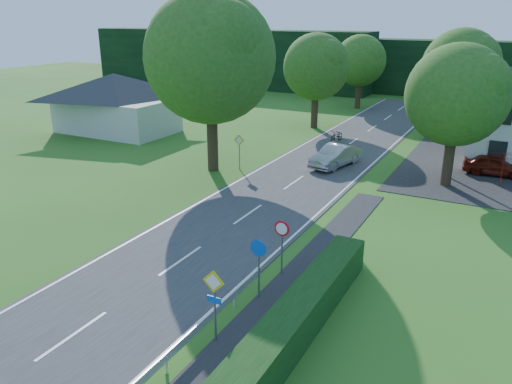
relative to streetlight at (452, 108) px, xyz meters
The scene contains 24 objects.
road 13.59m from the streetlight, 128.88° to the right, with size 7.00×80.00×0.04m, color #313234.
parking_pad 6.65m from the streetlight, 37.30° to the left, with size 14.00×16.00×0.04m, color black.
line_edge_left 15.73m from the streetlight, 138.52° to the right, with size 0.12×80.00×0.01m, color white.
line_edge_right 11.95m from the streetlight, 115.70° to the right, with size 0.12×80.00×0.01m, color white.
line_centre 13.58m from the streetlight, 128.88° to the right, with size 0.12×80.00×0.01m, color white, non-canonical shape.
tree_main 15.35m from the streetlight, 156.89° to the right, with size 9.40×9.40×11.64m, color #205018, non-canonical shape.
tree_left_far 16.45m from the streetlight, 142.56° to the left, with size 7.00×7.00×8.58m, color #205018, non-canonical shape.
tree_right_far 12.05m from the streetlight, 95.06° to the left, with size 7.40×7.40×9.09m, color #205018, non-canonical shape.
tree_left_back 25.34m from the streetlight, 119.73° to the left, with size 6.60×6.60×8.07m, color #205018, non-canonical shape.
tree_right_back 20.12m from the streetlight, 95.89° to the left, with size 6.20×6.20×7.56m, color #205018, non-canonical shape.
tree_right_mid 2.05m from the streetlight, 77.66° to the right, with size 7.00×7.00×8.58m, color #205018, non-canonical shape.
treeline_left 48.22m from the streetlight, 138.42° to the left, with size 44.00×6.00×8.00m, color black.
treeline_right 36.01m from the streetlight, 90.10° to the left, with size 30.00×5.00×7.00m, color black.
bungalow_left 28.12m from the streetlight, behind, with size 11.00×6.50×5.20m.
streetlight is the anchor object (origin of this frame).
sign_priority_right 22.50m from the streetlight, 99.70° to the right, with size 0.78×0.09×2.59m.
sign_roundabout 19.59m from the streetlight, 101.19° to the right, with size 0.64×0.08×2.37m.
sign_speed_limit 17.64m from the streetlight, 102.46° to the right, with size 0.64×0.11×2.37m.
sign_priority_left 13.80m from the streetlight, 158.22° to the right, with size 0.78×0.09×2.44m.
moving_car 8.01m from the streetlight, 169.17° to the right, with size 1.59×4.56×1.50m, color #9C9DA0.
motorcycle 11.46m from the streetlight, 149.31° to the left, with size 0.68×1.94×1.02m, color black.
parked_car_red 5.04m from the streetlight, 29.43° to the left, with size 1.55×3.86×1.31m, color #63170B.
parked_car_silver_a 6.31m from the streetlight, 45.02° to the left, with size 1.43×4.09×1.35m, color silver.
parasol 4.82m from the streetlight, ahead, with size 2.31×2.35×2.12m, color #A5230D.
Camera 1 is at (11.84, -3.44, 9.98)m, focal length 35.00 mm.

